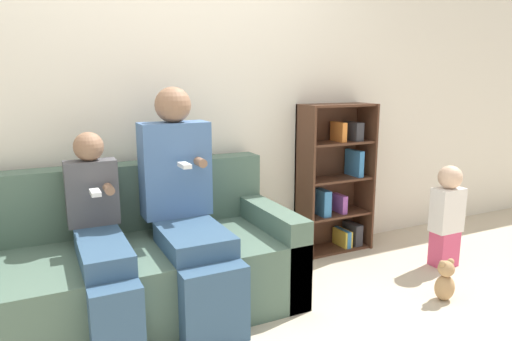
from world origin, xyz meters
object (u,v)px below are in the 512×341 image
(couch, at_px, (134,266))
(bookshelf, at_px, (336,182))
(child_seated, at_px, (101,239))
(teddy_bear, at_px, (445,281))
(toddler_standing, at_px, (447,214))
(adult_seated, at_px, (186,200))

(couch, bearing_deg, bookshelf, 11.03)
(child_seated, distance_m, teddy_bear, 2.05)
(couch, relative_size, bookshelf, 1.60)
(toddler_standing, bearing_deg, adult_seated, 172.80)
(couch, distance_m, adult_seated, 0.49)
(bookshelf, bearing_deg, teddy_bear, -85.34)
(adult_seated, relative_size, child_seated, 1.23)
(child_seated, xyz_separation_m, teddy_bear, (1.93, -0.56, -0.40))
(adult_seated, bearing_deg, teddy_bear, -23.41)
(adult_seated, relative_size, bookshelf, 1.12)
(adult_seated, relative_size, teddy_bear, 4.90)
(adult_seated, distance_m, toddler_standing, 1.91)
(adult_seated, height_order, teddy_bear, adult_seated)
(adult_seated, xyz_separation_m, teddy_bear, (1.44, -0.63, -0.54))
(toddler_standing, height_order, bookshelf, bookshelf)
(child_seated, bearing_deg, teddy_bear, -16.25)
(toddler_standing, bearing_deg, teddy_bear, -137.68)
(couch, distance_m, toddler_standing, 2.19)
(child_seated, relative_size, teddy_bear, 3.98)
(adult_seated, height_order, bookshelf, adult_seated)
(couch, xyz_separation_m, toddler_standing, (2.17, -0.33, 0.11))
(bookshelf, bearing_deg, couch, -168.97)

